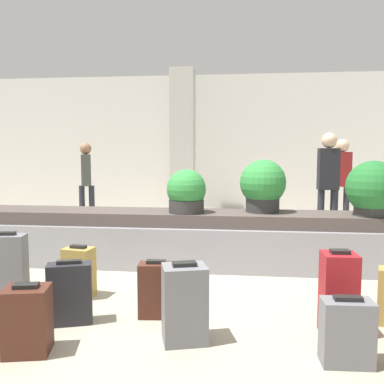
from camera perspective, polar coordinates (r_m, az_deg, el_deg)
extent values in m
plane|color=#9E937F|center=(4.37, -2.06, -14.08)|extent=(18.00, 18.00, 0.00)
cube|color=silver|center=(10.12, 3.22, 6.39)|extent=(18.00, 0.06, 3.20)
cube|color=gray|center=(5.51, 0.00, -7.01)|extent=(7.74, 0.82, 0.53)
cube|color=#4C423D|center=(5.45, 0.00, -3.47)|extent=(7.43, 0.66, 0.16)
cube|color=beige|center=(9.36, -1.23, 6.45)|extent=(0.51, 0.51, 3.20)
cube|color=slate|center=(3.26, 19.94, -17.20)|extent=(0.35, 0.22, 0.45)
cube|color=black|center=(3.18, 20.10, -13.17)|extent=(0.19, 0.08, 0.03)
cube|color=slate|center=(4.21, -23.56, -10.13)|extent=(0.38, 0.24, 0.72)
cube|color=black|center=(4.13, -23.77, -5.08)|extent=(0.20, 0.10, 0.03)
cube|color=maroon|center=(3.67, 18.95, -12.80)|extent=(0.28, 0.27, 0.66)
cube|color=black|center=(3.58, 19.13, -7.52)|extent=(0.15, 0.10, 0.03)
cube|color=#472319|center=(3.44, -21.10, -15.69)|extent=(0.36, 0.33, 0.49)
cube|color=black|center=(3.36, -21.26, -11.57)|extent=(0.19, 0.13, 0.03)
cube|color=#472319|center=(3.89, -4.78, -12.89)|extent=(0.32, 0.22, 0.48)
cube|color=black|center=(3.81, -4.81, -9.25)|extent=(0.17, 0.08, 0.03)
cube|color=slate|center=(3.39, -1.01, -14.68)|extent=(0.39, 0.35, 0.60)
cube|color=black|center=(3.29, -1.02, -9.56)|extent=(0.20, 0.14, 0.03)
cube|color=#232328|center=(3.87, -15.97, -12.89)|extent=(0.40, 0.29, 0.52)
cube|color=black|center=(3.79, -16.09, -8.95)|extent=(0.21, 0.13, 0.03)
cube|color=#A3843D|center=(4.50, -14.83, -10.33)|extent=(0.31, 0.25, 0.50)
cube|color=black|center=(4.44, -14.92, -7.05)|extent=(0.17, 0.10, 0.03)
cylinder|color=#2D2D2D|center=(5.47, 9.38, -1.52)|extent=(0.42, 0.42, 0.21)
sphere|color=#2D7F38|center=(5.44, 9.43, 1.26)|extent=(0.58, 0.58, 0.58)
cylinder|color=#2D2D2D|center=(5.52, 22.91, -2.08)|extent=(0.42, 0.42, 0.16)
sphere|color=#236B2D|center=(5.49, 23.01, 0.57)|extent=(0.63, 0.63, 0.63)
cylinder|color=#2D2D2D|center=(5.34, -0.75, -1.91)|extent=(0.44, 0.44, 0.16)
sphere|color=#2D7F38|center=(5.31, -0.76, 0.40)|extent=(0.49, 0.49, 0.49)
cylinder|color=#282833|center=(7.22, 16.77, -2.98)|extent=(0.11, 0.11, 0.84)
cylinder|color=#282833|center=(7.26, 18.32, -2.98)|extent=(0.11, 0.11, 0.84)
cube|color=#232328|center=(7.17, 17.72, 2.94)|extent=(0.33, 0.21, 0.66)
sphere|color=beige|center=(7.17, 17.84, 6.56)|extent=(0.24, 0.24, 0.24)
cylinder|color=#282833|center=(8.68, -14.44, -1.71)|extent=(0.11, 0.11, 0.77)
cylinder|color=#282833|center=(8.61, -13.20, -1.74)|extent=(0.11, 0.11, 0.77)
cube|color=#474C47|center=(8.59, -13.94, 2.85)|extent=(0.28, 0.36, 0.61)
sphere|color=#936B4C|center=(8.58, -14.00, 5.63)|extent=(0.22, 0.22, 0.22)
cylinder|color=#282833|center=(8.34, 18.51, -2.02)|extent=(0.11, 0.11, 0.80)
cylinder|color=#282833|center=(8.38, 19.85, -2.03)|extent=(0.11, 0.11, 0.80)
cube|color=maroon|center=(8.30, 19.34, 2.88)|extent=(0.33, 0.19, 0.63)
sphere|color=beige|center=(8.29, 19.44, 5.87)|extent=(0.23, 0.23, 0.23)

